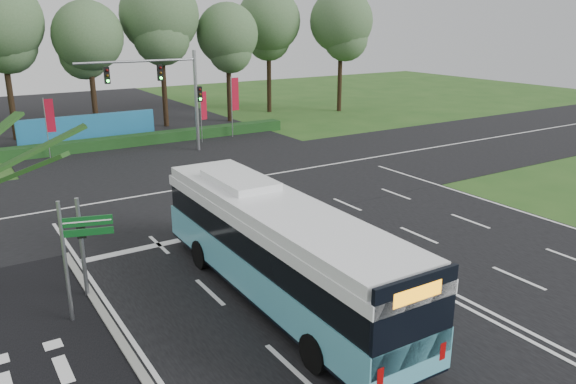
% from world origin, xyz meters
% --- Properties ---
extents(ground, '(120.00, 120.00, 0.00)m').
position_xyz_m(ground, '(0.00, 0.00, 0.00)').
color(ground, '#254D19').
rests_on(ground, ground).
extents(road_main, '(20.00, 120.00, 0.04)m').
position_xyz_m(road_main, '(0.00, 0.00, 0.02)').
color(road_main, black).
rests_on(road_main, ground).
extents(road_cross, '(120.00, 14.00, 0.05)m').
position_xyz_m(road_cross, '(0.00, 12.00, 0.03)').
color(road_cross, black).
rests_on(road_cross, ground).
extents(kerb_strip, '(0.25, 18.00, 0.12)m').
position_xyz_m(kerb_strip, '(-10.10, -3.00, 0.06)').
color(kerb_strip, gray).
rests_on(kerb_strip, ground).
extents(city_bus, '(2.92, 12.77, 3.65)m').
position_xyz_m(city_bus, '(-4.81, -1.58, 1.84)').
color(city_bus, '#52AABF').
rests_on(city_bus, ground).
extents(pedestrian_signal, '(0.32, 0.42, 3.51)m').
position_xyz_m(pedestrian_signal, '(-10.20, 1.96, 1.92)').
color(pedestrian_signal, gray).
rests_on(pedestrian_signal, ground).
extents(street_sign, '(1.48, 0.52, 3.94)m').
position_xyz_m(street_sign, '(-10.68, 0.48, 2.49)').
color(street_sign, gray).
rests_on(street_sign, ground).
extents(banner_flag_left, '(0.61, 0.12, 4.11)m').
position_xyz_m(banner_flag_left, '(-7.26, 23.39, 2.70)').
color(banner_flag_left, gray).
rests_on(banner_flag_left, ground).
extents(banner_flag_mid, '(0.57, 0.17, 3.93)m').
position_xyz_m(banner_flag_mid, '(3.50, 22.81, 2.58)').
color(banner_flag_mid, gray).
rests_on(banner_flag_mid, ground).
extents(banner_flag_right, '(0.70, 0.13, 4.75)m').
position_xyz_m(banner_flag_right, '(6.47, 23.47, 3.09)').
color(banner_flag_right, gray).
rests_on(banner_flag_right, ground).
extents(traffic_light_gantry, '(8.41, 0.28, 7.00)m').
position_xyz_m(traffic_light_gantry, '(0.21, 20.50, 4.66)').
color(traffic_light_gantry, gray).
rests_on(traffic_light_gantry, ground).
extents(hedge, '(22.00, 1.20, 0.80)m').
position_xyz_m(hedge, '(0.00, 24.50, 0.40)').
color(hedge, '#163814').
rests_on(hedge, ground).
extents(blue_hoarding, '(10.00, 0.30, 2.20)m').
position_xyz_m(blue_hoarding, '(-4.00, 27.00, 1.10)').
color(blue_hoarding, '#1C689A').
rests_on(blue_hoarding, ground).
extents(eucalyptus_row, '(49.14, 9.58, 12.61)m').
position_xyz_m(eucalyptus_row, '(0.64, 30.97, 8.62)').
color(eucalyptus_row, black).
rests_on(eucalyptus_row, ground).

